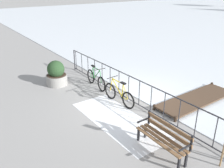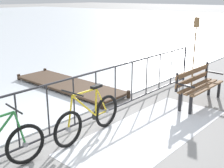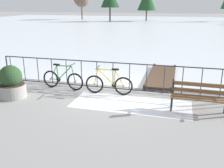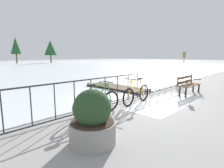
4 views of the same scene
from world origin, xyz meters
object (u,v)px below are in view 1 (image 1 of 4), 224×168
object	(u,v)px
planter_with_shrub	(56,74)
bicycle_near_railing	(96,79)
park_bench	(164,136)
bicycle_second	(119,95)

from	to	relation	value
planter_with_shrub	bicycle_near_railing	bearing A→B (deg)	45.04
bicycle_near_railing	park_bench	distance (m)	4.89
bicycle_near_railing	bicycle_second	world-z (taller)	same
park_bench	bicycle_near_railing	bearing A→B (deg)	169.95
bicycle_near_railing	planter_with_shrub	distance (m)	1.82
park_bench	planter_with_shrub	size ratio (longest dim) A/B	1.43
bicycle_second	park_bench	world-z (taller)	bicycle_second
bicycle_near_railing	planter_with_shrub	world-z (taller)	planter_with_shrub
bicycle_near_railing	bicycle_second	xyz separation A→B (m)	(1.84, -0.12, 0.00)
bicycle_near_railing	bicycle_second	distance (m)	1.84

